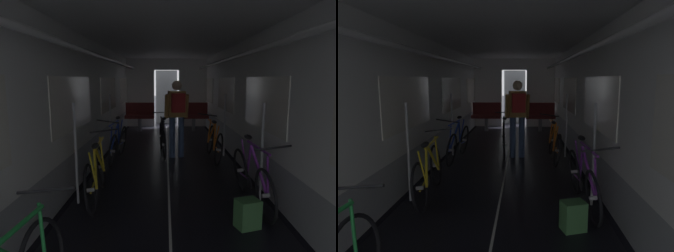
% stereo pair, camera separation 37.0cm
% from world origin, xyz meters
% --- Properties ---
extents(train_car_shell, '(3.14, 12.34, 2.57)m').
position_xyz_m(train_car_shell, '(-0.00, 3.60, 1.70)').
color(train_car_shell, black).
rests_on(train_car_shell, ground).
extents(bench_seat_far_left, '(0.98, 0.51, 0.95)m').
position_xyz_m(bench_seat_far_left, '(-0.90, 8.07, 0.57)').
color(bench_seat_far_left, gray).
rests_on(bench_seat_far_left, ground).
extents(bench_seat_far_right, '(0.98, 0.51, 0.95)m').
position_xyz_m(bench_seat_far_right, '(0.90, 8.07, 0.57)').
color(bench_seat_far_right, gray).
rests_on(bench_seat_far_right, ground).
extents(bicycle_blue, '(0.44, 1.69, 0.96)m').
position_xyz_m(bicycle_blue, '(-1.06, 4.32, 0.38)').
color(bicycle_blue, black).
rests_on(bicycle_blue, ground).
extents(bicycle_orange, '(0.44, 1.69, 0.96)m').
position_xyz_m(bicycle_orange, '(0.99, 4.39, 0.38)').
color(bicycle_orange, black).
rests_on(bicycle_orange, ground).
extents(bicycle_yellow, '(0.44, 1.69, 0.95)m').
position_xyz_m(bicycle_yellow, '(-1.03, 2.23, 0.38)').
color(bicycle_yellow, black).
rests_on(bicycle_yellow, ground).
extents(bicycle_purple, '(0.44, 1.69, 0.95)m').
position_xyz_m(bicycle_purple, '(1.13, 2.04, 0.38)').
color(bicycle_purple, black).
rests_on(bicycle_purple, ground).
extents(person_cyclist_aisle, '(0.55, 0.42, 1.69)m').
position_xyz_m(person_cyclist_aisle, '(0.20, 4.58, 1.02)').
color(person_cyclist_aisle, '#384C75').
rests_on(person_cyclist_aisle, ground).
extents(bicycle_black_in_aisle, '(0.44, 1.69, 0.94)m').
position_xyz_m(bicycle_black_in_aisle, '(-0.11, 4.85, 0.38)').
color(bicycle_black_in_aisle, black).
rests_on(bicycle_black_in_aisle, ground).
extents(backpack_on_floor, '(0.31, 0.27, 0.34)m').
position_xyz_m(backpack_on_floor, '(0.90, 1.38, 0.17)').
color(backpack_on_floor, '#3D703D').
rests_on(backpack_on_floor, ground).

